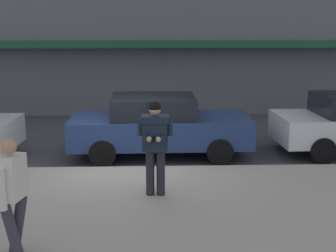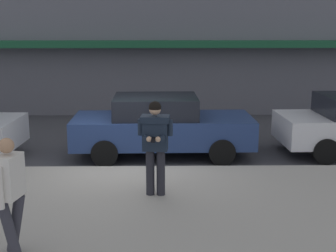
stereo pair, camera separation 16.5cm
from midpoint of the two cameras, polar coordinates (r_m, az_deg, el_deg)
ground_plane at (r=10.96m, az=-4.81°, el=-5.28°), size 80.00×80.00×0.00m
sidewalk at (r=8.24m, az=0.90°, el=-10.87°), size 32.00×5.30×0.14m
curb_paint_line at (r=10.98m, az=0.44°, el=-5.18°), size 28.00×0.12×0.01m
parked_sedan_mid at (r=11.83m, az=-0.44°, el=0.07°), size 4.53×1.99×1.54m
man_texting_on_phone at (r=8.65m, az=-1.02°, el=-1.47°), size 0.65×0.61×1.81m
pedestrian_in_light_coat at (r=6.77m, az=-18.07°, el=-7.40°), size 0.38×0.59×1.70m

